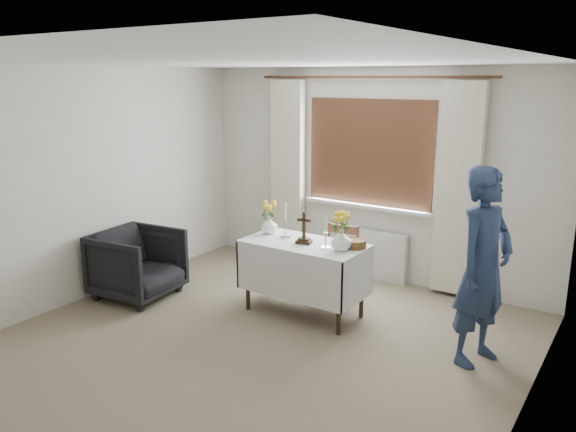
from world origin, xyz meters
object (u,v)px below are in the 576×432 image
at_px(wooden_chair, 337,265).
at_px(wooden_cross, 304,228).
at_px(flower_vase_right, 341,240).
at_px(person, 483,267).
at_px(altar_table, 304,278).
at_px(flower_vase_left, 269,225).
at_px(armchair, 138,264).

relative_size(wooden_chair, wooden_cross, 2.60).
distance_m(wooden_chair, flower_vase_right, 0.71).
bearing_deg(wooden_chair, person, -23.29).
bearing_deg(altar_table, flower_vase_left, 170.08).
relative_size(wooden_chair, flower_vase_left, 4.58).
height_order(altar_table, flower_vase_left, flower_vase_left).
height_order(wooden_cross, flower_vase_left, wooden_cross).
xyz_separation_m(wooden_cross, flower_vase_right, (0.42, 0.00, -0.06)).
bearing_deg(altar_table, armchair, -160.49).
relative_size(person, wooden_cross, 5.25).
xyz_separation_m(altar_table, wooden_chair, (0.14, 0.45, 0.04)).
relative_size(person, flower_vase_right, 8.28).
bearing_deg(wooden_cross, flower_vase_right, -13.89).
xyz_separation_m(armchair, person, (3.54, 0.62, 0.47)).
bearing_deg(wooden_cross, flower_vase_left, 153.91).
xyz_separation_m(altar_table, armchair, (-1.77, -0.63, -0.00)).
bearing_deg(person, flower_vase_left, 105.81).
xyz_separation_m(person, wooden_cross, (-1.75, -0.01, 0.08)).
xyz_separation_m(altar_table, flower_vase_left, (-0.49, 0.09, 0.47)).
bearing_deg(flower_vase_left, flower_vase_right, -6.45).
bearing_deg(armchair, altar_table, -76.65).
xyz_separation_m(altar_table, flower_vase_right, (0.43, -0.02, 0.48)).
xyz_separation_m(armchair, wooden_cross, (1.78, 0.61, 0.54)).
distance_m(altar_table, flower_vase_right, 0.65).
height_order(altar_table, person, person).
xyz_separation_m(wooden_cross, flower_vase_left, (-0.50, 0.11, -0.07)).
bearing_deg(wooden_cross, wooden_chair, 60.76).
relative_size(armchair, person, 0.49).
bearing_deg(armchair, flower_vase_right, -80.67).
relative_size(altar_table, wooden_chair, 1.48).
bearing_deg(wooden_cross, armchair, -175.35).
bearing_deg(person, wooden_chair, 92.46).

